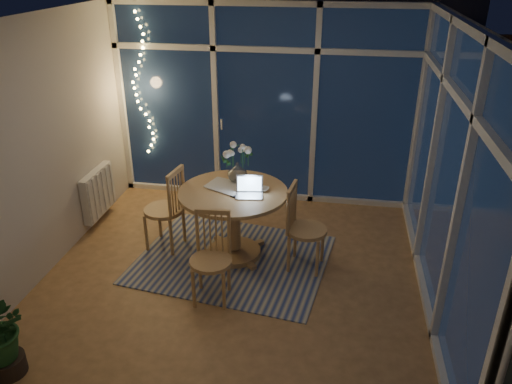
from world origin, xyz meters
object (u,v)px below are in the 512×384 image
Objects in this scene: dining_table at (234,224)px; chair_left at (163,208)px; potted_plant at (0,336)px; laptop at (249,187)px; flower_vase at (237,173)px; chair_front at (211,259)px; chair_right at (307,228)px.

chair_left reaches higher than dining_table.
dining_table is 1.55× the size of potted_plant.
potted_plant is (-1.64, -1.95, -0.53)m from laptop.
flower_vase is (0.82, 0.21, 0.40)m from chair_left.
chair_front is 0.89m from laptop.
chair_right is at bearing -9.24° from laptop.
chair_left is 1.33× the size of potted_plant.
laptop reaches higher than chair_front.
chair_left is (-0.82, 0.05, 0.10)m from dining_table.
laptop is at bearing 49.93° from potted_plant.
potted_plant is (-1.40, -1.22, -0.08)m from chair_front.
chair_right is 2.98m from potted_plant.
chair_right is 0.75m from laptop.
chair_front is 1.17m from flower_vase.
dining_table reaches higher than potted_plant.
laptop is at bearing -60.76° from flower_vase.
flower_vase is at bearing 90.63° from dining_table.
potted_plant is at bearing -138.14° from laptop.
chair_front is at bearing -93.49° from dining_table.
chair_right is 1.05× the size of chair_front.
chair_left is at bearing 92.15° from chair_right.
laptop reaches higher than chair_right.
flower_vase is (-0.00, 0.26, 0.51)m from dining_table.
laptop is at bearing 90.91° from chair_left.
flower_vase is 0.28× the size of potted_plant.
chair_left is 1.16m from chair_front.
laptop is 0.40m from flower_vase.
chair_right is 1.28× the size of potted_plant.
chair_right is 0.99m from flower_vase.
chair_front is at bearing 50.38° from chair_left.
chair_left is at bearing 73.34° from potted_plant.
dining_table is at bearing 146.47° from laptop.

